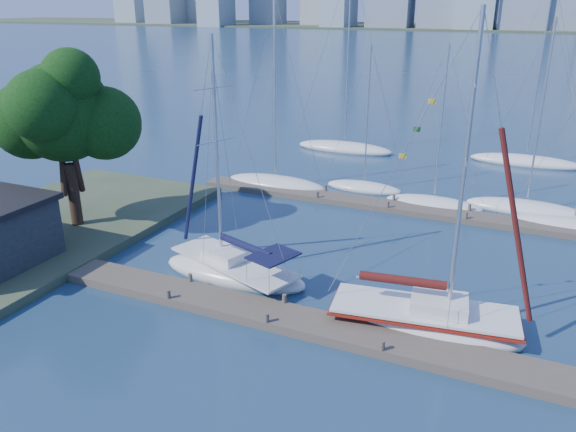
% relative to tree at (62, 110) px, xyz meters
% --- Properties ---
extents(ground, '(700.00, 700.00, 0.00)m').
position_rel_tree_xyz_m(ground, '(15.24, -4.26, -7.38)').
color(ground, '#18344E').
rests_on(ground, ground).
extents(near_dock, '(26.00, 2.00, 0.40)m').
position_rel_tree_xyz_m(near_dock, '(15.24, -4.26, -7.18)').
color(near_dock, brown).
rests_on(near_dock, ground).
extents(far_dock, '(30.00, 1.80, 0.36)m').
position_rel_tree_xyz_m(far_dock, '(17.24, 11.74, -7.20)').
color(far_dock, brown).
rests_on(far_dock, ground).
extents(shore, '(12.00, 22.00, 0.50)m').
position_rel_tree_xyz_m(shore, '(-1.76, -1.26, -7.13)').
color(shore, '#38472D').
rests_on(shore, ground).
extents(far_shore, '(800.00, 100.00, 1.50)m').
position_rel_tree_xyz_m(far_shore, '(15.24, 315.74, -7.38)').
color(far_shore, '#38472D').
rests_on(far_shore, ground).
extents(tree, '(7.94, 7.26, 10.85)m').
position_rel_tree_xyz_m(tree, '(0.00, 0.00, 0.00)').
color(tree, black).
rests_on(tree, ground).
extents(sailboat_navy, '(8.23, 4.95, 12.32)m').
position_rel_tree_xyz_m(sailboat_navy, '(11.56, -1.43, -6.38)').
color(sailboat_navy, silver).
rests_on(sailboat_navy, ground).
extents(sailboat_maroon, '(8.57, 3.84, 13.56)m').
position_rel_tree_xyz_m(sailboat_maroon, '(21.27, -2.26, -6.31)').
color(sailboat_maroon, silver).
rests_on(sailboat_maroon, ground).
extents(bg_boat_0, '(8.27, 4.03, 14.09)m').
position_rel_tree_xyz_m(bg_boat_0, '(7.12, 12.93, -7.08)').
color(bg_boat_0, silver).
rests_on(bg_boat_0, ground).
extents(bg_boat_1, '(5.83, 2.50, 10.61)m').
position_rel_tree_xyz_m(bg_boat_1, '(13.42, 14.88, -7.15)').
color(bg_boat_1, silver).
rests_on(bg_boat_1, ground).
extents(bg_boat_2, '(6.79, 3.22, 11.02)m').
position_rel_tree_xyz_m(bg_boat_2, '(18.83, 13.26, -7.13)').
color(bg_boat_2, silver).
rests_on(bg_boat_2, ground).
extents(bg_boat_3, '(8.00, 4.26, 12.61)m').
position_rel_tree_xyz_m(bg_boat_3, '(24.60, 14.84, -7.12)').
color(bg_boat_3, silver).
rests_on(bg_boat_3, ground).
extents(bg_boat_4, '(7.79, 4.87, 10.25)m').
position_rel_tree_xyz_m(bg_boat_4, '(27.40, 12.70, -7.16)').
color(bg_boat_4, silver).
rests_on(bg_boat_4, ground).
extents(bg_boat_6, '(9.52, 4.84, 16.87)m').
position_rel_tree_xyz_m(bg_boat_6, '(8.29, 25.55, -7.06)').
color(bg_boat_6, silver).
rests_on(bg_boat_6, ground).
extents(bg_boat_7, '(9.24, 2.68, 15.47)m').
position_rel_tree_xyz_m(bg_boat_7, '(24.03, 27.41, -7.09)').
color(bg_boat_7, silver).
rests_on(bg_boat_7, ground).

